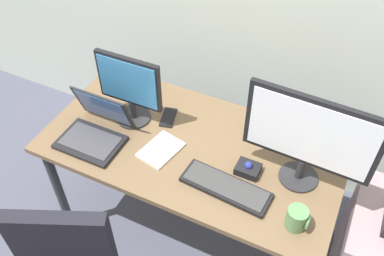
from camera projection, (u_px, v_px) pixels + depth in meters
name	position (u px, v px, depth m)	size (l,w,h in m)	color
ground_plane	(192.00, 225.00, 2.59)	(8.00, 8.00, 0.00)	#454756
desk	(192.00, 155.00, 2.13)	(1.47, 0.76, 0.73)	brown
monitor_main	(310.00, 137.00, 1.74)	(0.57, 0.18, 0.48)	#262628
monitor_side	(129.00, 87.00, 2.06)	(0.34, 0.18, 0.39)	#262628
keyboard	(226.00, 187.00, 1.88)	(0.42, 0.17, 0.03)	black
laptop	(95.00, 129.00, 2.08)	(0.31, 0.29, 0.23)	black
trackball_mouse	(248.00, 169.00, 1.94)	(0.11, 0.09, 0.07)	black
coffee_mug	(297.00, 218.00, 1.72)	(0.10, 0.09, 0.10)	#517B4A
paper_notepad	(161.00, 150.00, 2.05)	(0.15, 0.21, 0.01)	white
cell_phone	(168.00, 117.00, 2.21)	(0.07, 0.14, 0.01)	black
banana	(281.00, 124.00, 2.16)	(0.19, 0.04, 0.04)	yellow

